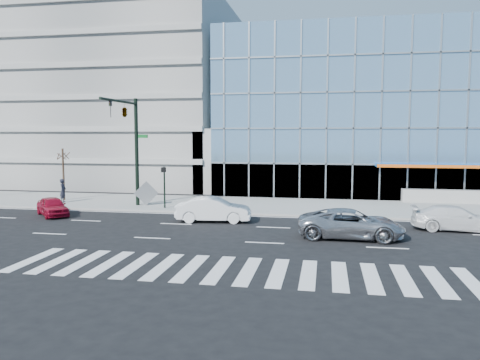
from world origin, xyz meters
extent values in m
plane|color=black|center=(0.00, 0.00, 0.00)|extent=(160.00, 160.00, 0.00)
cube|color=gray|center=(0.00, 8.00, 0.07)|extent=(120.00, 8.00, 0.15)
cube|color=#7CAACE|center=(14.00, 26.00, 7.50)|extent=(42.00, 26.00, 15.00)
cube|color=gray|center=(-20.00, 26.00, 10.00)|extent=(24.00, 24.00, 20.00)
cube|color=gray|center=(-6.00, 18.00, 3.00)|extent=(6.00, 8.00, 6.00)
cube|color=#455877|center=(-58.00, 64.00, 30.00)|extent=(13.00, 13.00, 60.00)
cube|color=gray|center=(-30.00, 70.00, 24.00)|extent=(14.00, 14.00, 48.00)
cylinder|color=black|center=(-11.00, 6.00, 4.15)|extent=(0.28, 0.28, 8.00)
cylinder|color=black|center=(-11.00, 3.20, 7.75)|extent=(0.18, 5.60, 0.18)
imported|color=black|center=(-11.00, 1.80, 7.15)|extent=(0.18, 0.22, 1.10)
imported|color=black|center=(-11.00, 4.00, 7.15)|extent=(0.48, 2.24, 0.90)
cube|color=#0C591E|center=(-10.55, 6.00, 5.35)|extent=(0.90, 0.05, 0.25)
cylinder|color=black|center=(-8.50, 5.00, 1.65)|extent=(0.12, 0.12, 3.00)
cube|color=black|center=(-8.50, 4.85, 2.95)|extent=(0.30, 0.25, 0.35)
cylinder|color=#332319|center=(-18.00, 7.50, 2.25)|extent=(0.16, 0.16, 4.20)
ellipsoid|color=#332319|center=(-18.00, 7.50, 3.93)|extent=(1.10, 1.10, 0.90)
imported|color=#B1B1B6|center=(4.36, -2.07, 0.77)|extent=(5.60, 2.67, 1.54)
imported|color=white|center=(10.36, 1.06, 0.70)|extent=(4.93, 2.22, 1.40)
imported|color=white|center=(-3.91, 1.17, 0.77)|extent=(4.84, 2.15, 1.54)
imported|color=maroon|center=(-15.14, 1.30, 0.64)|extent=(3.73, 3.72, 1.28)
imported|color=black|center=(-17.33, 6.25, 1.08)|extent=(0.57, 0.75, 1.85)
cube|color=gray|center=(-10.29, 5.95, 1.07)|extent=(1.68, 0.85, 1.84)
camera|label=1|loc=(3.00, -27.12, 5.47)|focal=35.00mm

